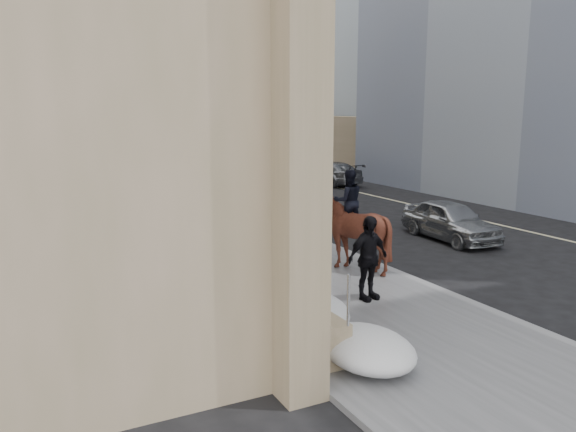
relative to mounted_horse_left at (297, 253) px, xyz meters
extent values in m
plane|color=black|center=(0.92, -1.51, -1.26)|extent=(140.00, 140.00, 0.00)
cube|color=#4C4C4E|center=(0.92, 8.49, -1.20)|extent=(5.00, 80.00, 0.12)
cube|color=slate|center=(3.54, 8.49, -1.20)|extent=(0.24, 80.00, 0.12)
cube|color=#BFB78C|center=(11.42, 8.49, -1.25)|extent=(0.15, 70.00, 0.01)
cube|color=#928360|center=(-4.38, 18.49, 7.74)|extent=(5.00, 44.00, 18.00)
cube|color=#877757|center=(-1.33, 18.49, -0.81)|extent=(1.10, 44.00, 0.90)
cylinder|color=silver|center=(-0.88, 18.49, 0.09)|extent=(0.06, 42.00, 0.06)
cube|color=black|center=(-1.78, 11.49, 2.74)|extent=(0.20, 2.20, 4.50)
cube|color=#877757|center=(16.42, 8.49, 0.74)|extent=(2.00, 80.00, 4.00)
cube|color=slate|center=(4.92, 58.49, 12.74)|extent=(30.00, 12.00, 28.00)
cube|color=gray|center=(-5.08, 70.49, 8.74)|extent=(24.00, 12.00, 20.00)
cylinder|color=#2D2D30|center=(3.82, 12.49, 2.74)|extent=(0.18, 0.18, 8.00)
cube|color=#2D2D30|center=(3.02, 12.49, 6.64)|extent=(1.60, 0.15, 0.12)
cylinder|color=#2D2D30|center=(2.32, 12.49, 6.49)|extent=(0.24, 0.24, 0.30)
cylinder|color=#2D2D30|center=(3.82, 32.49, 2.74)|extent=(0.18, 0.18, 8.00)
cube|color=#2D2D30|center=(3.02, 32.49, 6.64)|extent=(1.60, 0.15, 0.12)
cylinder|color=#2D2D30|center=(2.32, 32.49, 6.49)|extent=(0.24, 0.24, 0.30)
cylinder|color=#2D2D30|center=(3.92, 20.49, 1.74)|extent=(0.20, 0.20, 6.00)
cylinder|color=#2D2D30|center=(1.92, 20.49, 4.54)|extent=(4.00, 0.16, 0.16)
imported|color=black|center=(0.42, 20.49, 4.04)|extent=(0.18, 0.22, 1.10)
ellipsoid|color=silver|center=(-0.53, -1.51, -0.80)|extent=(1.50, 2.10, 0.68)
ellipsoid|color=silver|center=(-0.48, 2.49, -0.78)|extent=(1.60, 2.20, 0.72)
ellipsoid|color=silver|center=(-0.58, 6.49, -0.82)|extent=(1.40, 2.00, 0.64)
ellipsoid|color=silver|center=(-0.43, 10.49, -0.76)|extent=(1.70, 2.30, 0.76)
ellipsoid|color=silver|center=(-0.53, 14.49, -0.81)|extent=(1.50, 2.10, 0.66)
imported|color=#503018|center=(0.00, -0.01, -0.05)|extent=(1.34, 2.64, 2.17)
imported|color=black|center=(0.00, 0.14, 0.74)|extent=(0.65, 0.45, 1.72)
imported|color=#3D1A11|center=(2.50, 1.66, -0.05)|extent=(2.20, 2.35, 2.18)
imported|color=black|center=(2.50, 1.81, 0.75)|extent=(0.98, 0.84, 1.72)
imported|color=black|center=(1.48, -0.67, -0.15)|extent=(1.22, 0.66, 1.98)
imported|color=#919498|center=(7.85, 3.54, -0.56)|extent=(1.92, 4.17, 1.38)
imported|color=slate|center=(11.61, 18.15, -0.56)|extent=(2.71, 5.06, 1.40)
camera|label=1|loc=(-5.77, -11.01, 3.20)|focal=35.00mm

